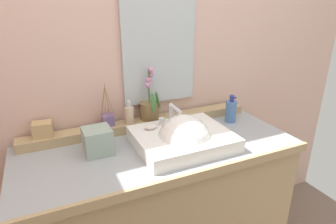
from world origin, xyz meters
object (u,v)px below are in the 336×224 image
(potted_plant, at_px, (150,107))
(trinket_box, at_px, (43,129))
(soap_dispenser, at_px, (129,115))
(sink_basin, at_px, (184,140))
(soap_bar, at_px, (151,127))
(reed_diffuser, at_px, (108,119))
(lotion_bottle, at_px, (231,111))
(tissue_box, at_px, (98,141))

(potted_plant, distance_m, trinket_box, 0.57)
(potted_plant, distance_m, soap_dispenser, 0.13)
(sink_basin, relative_size, soap_bar, 6.77)
(soap_bar, height_order, reed_diffuser, reed_diffuser)
(reed_diffuser, xyz_separation_m, lotion_bottle, (0.72, -0.14, -0.02))
(sink_basin, xyz_separation_m, potted_plant, (-0.07, 0.29, 0.09))
(soap_bar, relative_size, reed_diffuser, 0.29)
(soap_bar, xyz_separation_m, lotion_bottle, (0.54, 0.04, -0.01))
(soap_dispenser, relative_size, tissue_box, 1.02)
(sink_basin, bearing_deg, reed_diffuser, 135.81)
(soap_dispenser, height_order, reed_diffuser, reed_diffuser)
(potted_plant, xyz_separation_m, soap_dispenser, (-0.13, -0.02, -0.02))
(sink_basin, height_order, trinket_box, sink_basin)
(sink_basin, relative_size, soap_dispenser, 3.59)
(sink_basin, xyz_separation_m, soap_dispenser, (-0.19, 0.28, 0.07))
(sink_basin, bearing_deg, lotion_bottle, 21.82)
(sink_basin, height_order, tissue_box, sink_basin)
(potted_plant, bearing_deg, soap_bar, -109.94)
(potted_plant, height_order, trinket_box, potted_plant)
(sink_basin, bearing_deg, tissue_box, 164.36)
(potted_plant, relative_size, reed_diffuser, 1.28)
(soap_dispenser, bearing_deg, soap_bar, -67.86)
(soap_dispenser, xyz_separation_m, reed_diffuser, (-0.12, 0.02, -0.02))
(reed_diffuser, distance_m, lotion_bottle, 0.73)
(reed_diffuser, bearing_deg, soap_dispenser, -11.67)
(trinket_box, bearing_deg, sink_basin, -18.60)
(soap_bar, bearing_deg, trinket_box, 160.23)
(soap_bar, xyz_separation_m, tissue_box, (-0.28, -0.01, -0.02))
(sink_basin, distance_m, reed_diffuser, 0.44)
(soap_dispenser, xyz_separation_m, trinket_box, (-0.45, 0.02, -0.01))
(soap_bar, height_order, lotion_bottle, lotion_bottle)
(sink_basin, distance_m, lotion_bottle, 0.44)
(reed_diffuser, bearing_deg, tissue_box, -117.04)
(soap_bar, xyz_separation_m, trinket_box, (-0.51, 0.18, 0.01))
(soap_bar, distance_m, lotion_bottle, 0.54)
(reed_diffuser, height_order, trinket_box, reed_diffuser)
(sink_basin, height_order, reed_diffuser, reed_diffuser)
(trinket_box, xyz_separation_m, tissue_box, (0.23, -0.19, -0.03))
(sink_basin, bearing_deg, potted_plant, 102.79)
(soap_dispenser, height_order, lotion_bottle, soap_dispenser)
(potted_plant, bearing_deg, lotion_bottle, -15.61)
(potted_plant, relative_size, tissue_box, 2.34)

